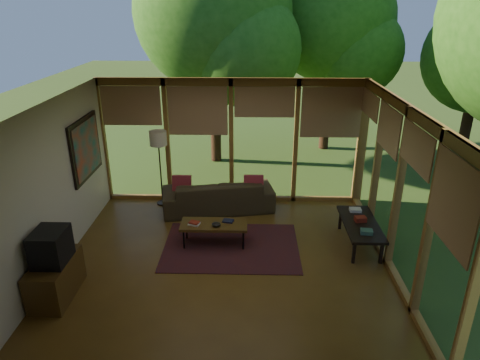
{
  "coord_description": "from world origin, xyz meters",
  "views": [
    {
      "loc": [
        0.41,
        -6.24,
        4.07
      ],
      "look_at": [
        0.23,
        0.7,
        1.21
      ],
      "focal_mm": 32.0,
      "sensor_mm": 36.0,
      "label": 1
    }
  ],
  "objects_px": {
    "sofa": "(218,195)",
    "media_cabinet": "(56,278)",
    "coffee_table": "(214,225)",
    "side_console": "(361,225)",
    "television": "(51,247)",
    "floor_lamp": "(158,143)"
  },
  "relations": [
    {
      "from": "television",
      "to": "floor_lamp",
      "type": "bearing_deg",
      "value": 73.85
    },
    {
      "from": "coffee_table",
      "to": "side_console",
      "type": "xyz_separation_m",
      "value": [
        2.63,
        0.05,
        0.02
      ]
    },
    {
      "from": "floor_lamp",
      "to": "side_console",
      "type": "relative_size",
      "value": 1.18
    },
    {
      "from": "floor_lamp",
      "to": "side_console",
      "type": "xyz_separation_m",
      "value": [
        3.91,
        -1.65,
        -1.0
      ]
    },
    {
      "from": "media_cabinet",
      "to": "side_console",
      "type": "xyz_separation_m",
      "value": [
        4.87,
        1.59,
        0.11
      ]
    },
    {
      "from": "television",
      "to": "sofa",
      "type": "bearing_deg",
      "value": 53.97
    },
    {
      "from": "television",
      "to": "media_cabinet",
      "type": "bearing_deg",
      "value": 180.0
    },
    {
      "from": "floor_lamp",
      "to": "coffee_table",
      "type": "xyz_separation_m",
      "value": [
        1.28,
        -1.69,
        -1.01
      ]
    },
    {
      "from": "sofa",
      "to": "media_cabinet",
      "type": "xyz_separation_m",
      "value": [
        -2.2,
        -3.0,
        -0.04
      ]
    },
    {
      "from": "sofa",
      "to": "floor_lamp",
      "type": "distance_m",
      "value": 1.66
    },
    {
      "from": "media_cabinet",
      "to": "coffee_table",
      "type": "height_order",
      "value": "media_cabinet"
    },
    {
      "from": "media_cabinet",
      "to": "television",
      "type": "distance_m",
      "value": 0.55
    },
    {
      "from": "coffee_table",
      "to": "floor_lamp",
      "type": "bearing_deg",
      "value": 127.03
    },
    {
      "from": "media_cabinet",
      "to": "coffee_table",
      "type": "bearing_deg",
      "value": 34.67
    },
    {
      "from": "television",
      "to": "floor_lamp",
      "type": "xyz_separation_m",
      "value": [
        0.94,
        3.24,
        0.56
      ]
    },
    {
      "from": "sofa",
      "to": "coffee_table",
      "type": "relative_size",
      "value": 1.92
    },
    {
      "from": "sofa",
      "to": "media_cabinet",
      "type": "height_order",
      "value": "sofa"
    },
    {
      "from": "coffee_table",
      "to": "side_console",
      "type": "height_order",
      "value": "side_console"
    },
    {
      "from": "sofa",
      "to": "side_console",
      "type": "xyz_separation_m",
      "value": [
        2.67,
        -1.41,
        0.07
      ]
    },
    {
      "from": "media_cabinet",
      "to": "side_console",
      "type": "distance_m",
      "value": 5.12
    },
    {
      "from": "coffee_table",
      "to": "side_console",
      "type": "relative_size",
      "value": 0.86
    },
    {
      "from": "media_cabinet",
      "to": "sofa",
      "type": "bearing_deg",
      "value": 53.72
    }
  ]
}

